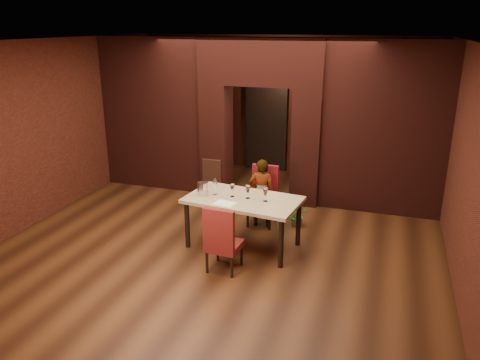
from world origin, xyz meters
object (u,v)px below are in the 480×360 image
(dining_table, at_px, (243,222))
(person_seated, at_px, (262,193))
(wine_glass_b, at_px, (248,192))
(wine_glass_c, at_px, (265,195))
(wine_bucket, at_px, (203,189))
(wine_glass_a, at_px, (232,191))
(water_bottle, at_px, (215,186))
(chair_near, at_px, (224,238))
(chair_far, at_px, (262,197))
(potted_plant, at_px, (297,216))

(dining_table, xyz_separation_m, person_seated, (0.06, 0.87, 0.20))
(wine_glass_b, height_order, wine_glass_c, wine_glass_c)
(wine_glass_b, distance_m, wine_bucket, 0.74)
(wine_glass_a, bearing_deg, water_bottle, 178.44)
(chair_near, bearing_deg, chair_far, -89.50)
(dining_table, height_order, wine_glass_c, wine_glass_c)
(chair_far, height_order, water_bottle, water_bottle)
(chair_far, height_order, wine_bucket, chair_far)
(chair_far, relative_size, chair_near, 1.04)
(wine_glass_c, height_order, wine_bucket, same)
(chair_far, bearing_deg, chair_near, -92.49)
(person_seated, relative_size, wine_bucket, 5.86)
(wine_glass_a, height_order, potted_plant, wine_glass_a)
(person_seated, bearing_deg, water_bottle, 50.16)
(dining_table, bearing_deg, wine_glass_b, 20.36)
(person_seated, xyz_separation_m, wine_glass_c, (0.31, -0.90, 0.32))
(wine_glass_c, bearing_deg, dining_table, 176.47)
(person_seated, relative_size, wine_glass_a, 6.11)
(dining_table, relative_size, wine_bucket, 8.40)
(chair_near, distance_m, water_bottle, 1.05)
(chair_near, bearing_deg, potted_plant, -107.23)
(chair_far, bearing_deg, dining_table, -93.17)
(chair_far, relative_size, wine_glass_a, 5.23)
(wine_bucket, relative_size, potted_plant, 0.56)
(dining_table, height_order, wine_glass_a, wine_glass_a)
(chair_far, distance_m, wine_bucket, 1.29)
(dining_table, height_order, person_seated, person_seated)
(chair_far, bearing_deg, potted_plant, 13.42)
(wine_glass_b, bearing_deg, dining_table, -166.32)
(chair_far, relative_size, water_bottle, 3.85)
(person_seated, height_order, wine_bucket, person_seated)
(wine_glass_c, height_order, water_bottle, water_bottle)
(wine_bucket, bearing_deg, dining_table, 5.34)
(chair_far, xyz_separation_m, chair_near, (-0.08, -1.74, -0.02))
(chair_near, distance_m, wine_glass_b, 0.93)
(wine_glass_b, bearing_deg, chair_far, 91.00)
(person_seated, xyz_separation_m, wine_bucket, (-0.72, -0.94, 0.32))
(wine_glass_a, relative_size, potted_plant, 0.54)
(person_seated, xyz_separation_m, water_bottle, (-0.54, -0.85, 0.35))
(dining_table, relative_size, wine_glass_b, 8.44)
(wine_glass_a, bearing_deg, wine_glass_c, -4.05)
(wine_glass_c, bearing_deg, person_seated, 108.93)
(water_bottle, relative_size, potted_plant, 0.73)
(wine_glass_a, bearing_deg, person_seated, 73.88)
(wine_glass_a, relative_size, wine_glass_c, 0.96)
(chair_far, bearing_deg, wine_glass_c, -71.65)
(chair_far, xyz_separation_m, potted_plant, (0.62, 0.15, -0.34))
(wine_glass_c, xyz_separation_m, wine_bucket, (-1.03, -0.04, -0.00))
(chair_far, xyz_separation_m, wine_glass_b, (0.02, -0.91, 0.41))
(dining_table, relative_size, chair_far, 1.67)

